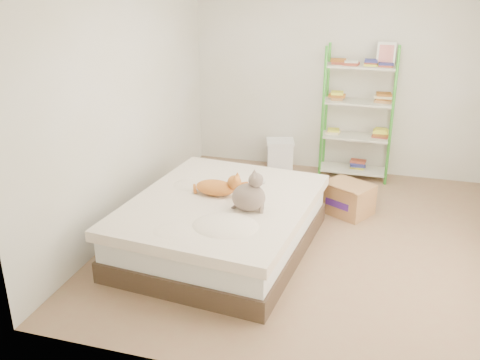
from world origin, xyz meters
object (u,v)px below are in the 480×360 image
at_px(grey_cat, 249,191).
at_px(bed, 222,224).
at_px(orange_cat, 215,186).
at_px(white_bin, 280,155).
at_px(shelf_unit, 359,109).
at_px(cardboard_box, 348,198).

bearing_deg(grey_cat, bed, 55.54).
distance_m(bed, grey_cat, 0.56).
bearing_deg(orange_cat, white_bin, 86.98).
distance_m(orange_cat, shelf_unit, 2.51).
bearing_deg(grey_cat, orange_cat, 48.49).
height_order(orange_cat, shelf_unit, shelf_unit).
height_order(grey_cat, cardboard_box, grey_cat).
bearing_deg(shelf_unit, grey_cat, -107.15).
height_order(orange_cat, white_bin, orange_cat).
bearing_deg(orange_cat, bed, -47.30).
distance_m(bed, shelf_unit, 2.63).
height_order(orange_cat, grey_cat, grey_cat).
bearing_deg(white_bin, cardboard_box, -47.68).
bearing_deg(bed, cardboard_box, 51.99).
xyz_separation_m(grey_cat, shelf_unit, (0.76, 2.46, 0.21)).
relative_size(orange_cat, white_bin, 1.07).
height_order(orange_cat, cardboard_box, orange_cat).
bearing_deg(white_bin, grey_cat, -84.61).
distance_m(bed, white_bin, 2.28).
xyz_separation_m(bed, orange_cat, (-0.09, 0.11, 0.35)).
bearing_deg(grey_cat, white_bin, -4.14).
distance_m(grey_cat, shelf_unit, 2.58).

